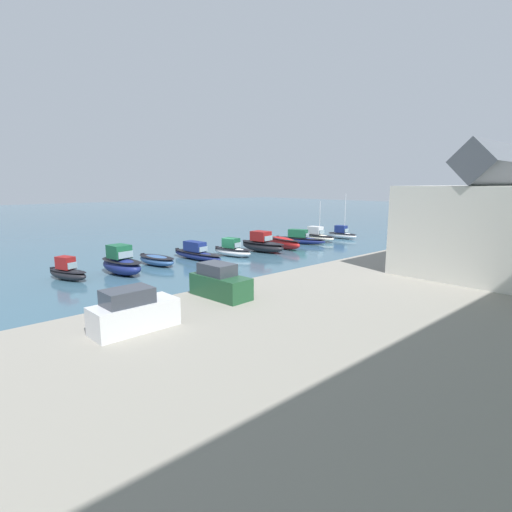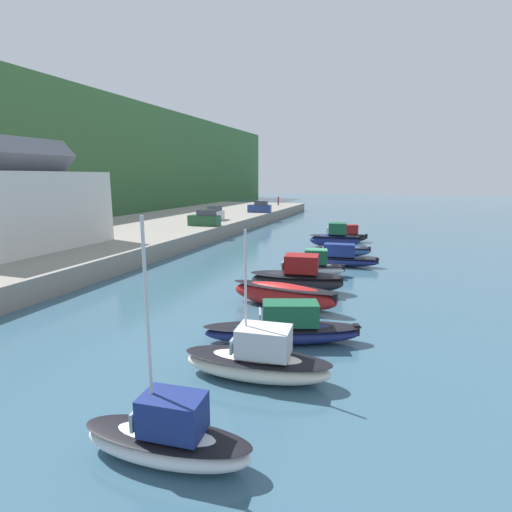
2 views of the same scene
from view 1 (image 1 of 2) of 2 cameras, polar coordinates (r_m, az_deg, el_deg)
ground_plane at (r=49.15m, az=-4.89°, el=-0.20°), size 320.00×320.00×0.00m
quay_promenade at (r=32.52m, az=25.87°, el=-5.08°), size 128.49×22.26×1.73m
harbor_clubhouse at (r=37.96m, az=31.35°, el=3.74°), size 14.43×11.68×10.30m
moored_boat_0 at (r=67.48m, az=12.17°, el=3.12°), size 2.07×5.43×7.29m
moored_boat_1 at (r=63.64m, az=8.64°, el=2.87°), size 2.53×6.40×6.29m
moored_boat_2 at (r=60.63m, az=6.26°, el=2.49°), size 4.42×8.20×2.13m
moored_boat_3 at (r=55.72m, az=3.83°, el=1.94°), size 2.61×7.39×1.62m
moored_boat_4 at (r=52.87m, az=0.90°, el=1.68°), size 3.22×7.13×2.73m
moored_boat_5 at (r=49.72m, az=-3.39°, el=0.89°), size 3.05×5.79×2.27m
moored_boat_6 at (r=48.09m, az=-8.48°, el=0.40°), size 2.65×8.38×2.12m
moored_boat_7 at (r=45.54m, az=-14.02°, el=-0.55°), size 2.86×5.81×1.11m
moored_boat_8 at (r=41.88m, az=-18.70°, el=-1.02°), size 3.12×6.21×2.94m
moored_boat_9 at (r=41.35m, az=-25.34°, el=-2.04°), size 2.98×5.00×2.22m
parked_car_0 at (r=25.71m, az=-5.18°, el=-3.83°), size 2.07×4.31×2.16m
parked_car_1 at (r=20.79m, az=-17.13°, el=-7.68°), size 4.24×1.89×2.16m
pickup_truck_0 at (r=74.19m, az=31.25°, el=3.88°), size 4.84×2.25×1.90m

